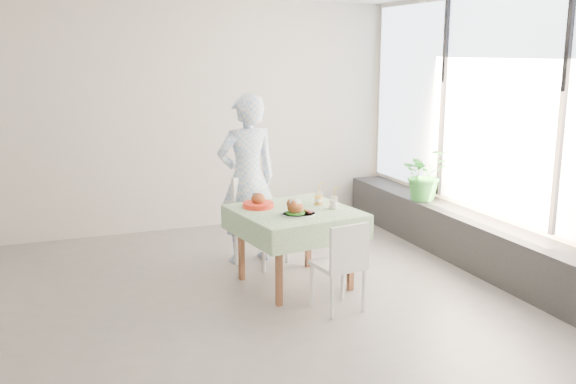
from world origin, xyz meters
name	(u,v)px	position (x,y,z in m)	size (l,w,h in m)	color
floor	(213,301)	(0.00, 0.00, 0.00)	(6.00, 6.00, 0.00)	#65615F
wall_back	(158,118)	(0.00, 2.50, 1.40)	(6.00, 0.02, 2.80)	beige
wall_front	(334,215)	(0.00, -2.50, 1.40)	(6.00, 0.02, 2.80)	beige
wall_right	(497,131)	(3.00, 0.00, 1.40)	(0.02, 5.00, 2.80)	beige
window_pane	(497,106)	(2.97, 0.00, 1.65)	(0.01, 4.80, 2.18)	#D1E0F9
window_ledge	(474,242)	(2.80, 0.00, 0.25)	(0.40, 4.80, 0.50)	black
cafe_table	(295,239)	(0.84, 0.12, 0.46)	(1.18, 1.18, 0.74)	brown
chair_far	(260,237)	(0.73, 0.84, 0.29)	(0.60, 0.60, 0.93)	white
chair_near	(338,283)	(0.96, -0.58, 0.25)	(0.42, 0.42, 0.80)	white
diner	(247,179)	(0.64, 0.98, 0.89)	(0.65, 0.42, 1.77)	#96C1F0
main_dish	(297,210)	(0.78, -0.09, 0.80)	(0.32, 0.32, 0.16)	white
juice_cup_orange	(318,199)	(1.12, 0.22, 0.80)	(0.09, 0.09, 0.25)	white
juice_cup_lemonade	(333,203)	(1.19, 0.03, 0.80)	(0.08, 0.08, 0.24)	white
second_dish	(258,203)	(0.54, 0.33, 0.78)	(0.29, 0.29, 0.14)	red
potted_plant	(425,174)	(2.77, 0.92, 0.81)	(0.55, 0.48, 0.61)	#287928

